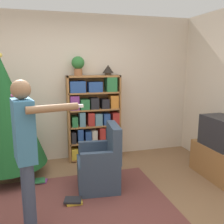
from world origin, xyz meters
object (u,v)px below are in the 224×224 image
Objects in this scene: armchair at (101,166)px; standing_person at (26,147)px; christmas_tree at (5,113)px; television at (222,132)px; table_lamp at (108,69)px; bookshelf at (94,118)px; potted_plant at (78,64)px.

standing_person reaches higher than armchair.
christmas_tree is 2.06× the size of armchair.
standing_person is (-0.92, -0.75, 0.63)m from armchair.
table_lamp reaches higher than television.
bookshelf is 1.51m from christmas_tree.
table_lamp is at bearing 12.87° from christmas_tree.
bookshelf is at bearing -1.27° from potted_plant.
potted_plant is (1.17, 0.39, 0.71)m from christmas_tree.
television reaches higher than armchair.
television is 2.83m from standing_person.
christmas_tree reaches higher than bookshelf.
christmas_tree is 9.49× the size of table_lamp.
television is 3.27m from christmas_tree.
armchair is (-0.14, -1.11, -0.44)m from bookshelf.
standing_person is 2.40m from table_lamp.
armchair is 1.80m from potted_plant.
armchair is (-1.84, 0.18, -0.41)m from television.
bookshelf is 0.81× the size of christmas_tree.
television is at bearing -16.25° from christmas_tree.
television is (1.69, -1.30, -0.03)m from bookshelf.
armchair is at bearing -29.38° from christmas_tree.
potted_plant is (0.80, 1.87, 0.77)m from standing_person.
standing_person is at bearing -45.15° from armchair.
potted_plant is (-0.26, 0.01, 0.96)m from bookshelf.
standing_person reaches higher than television.
bookshelf is 2.53× the size of television.
bookshelf is at bearing -178.75° from table_lamp.
table_lamp is (1.33, 1.87, 0.68)m from standing_person.
potted_plant reaches higher than bookshelf.
christmas_tree is 5.77× the size of potted_plant.
standing_person is at bearing -113.18° from potted_plant.
potted_plant is at bearing 145.07° from standing_person.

